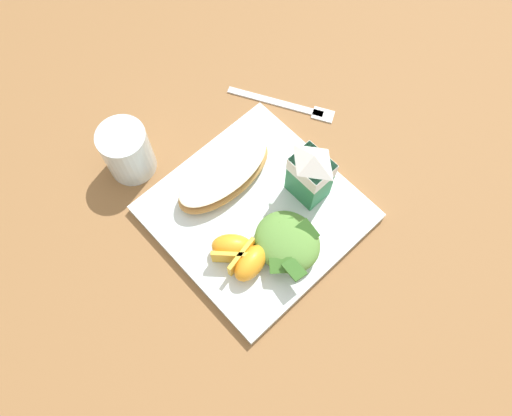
{
  "coord_description": "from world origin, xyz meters",
  "views": [
    {
      "loc": [
        0.22,
        -0.2,
        0.71
      ],
      "look_at": [
        0.0,
        0.0,
        0.03
      ],
      "focal_mm": 34.89,
      "sensor_mm": 36.0,
      "label": 1
    }
  ],
  "objects_px": {
    "milk_carton": "(311,173)",
    "metal_fork": "(289,105)",
    "green_salad_pile": "(288,242)",
    "drinking_clear_cup": "(127,151)",
    "orange_wedge_middle": "(249,262)",
    "white_plate": "(256,213)",
    "orange_wedge_front": "(232,248)",
    "cheesy_pizza_bread": "(222,176)"
  },
  "relations": [
    {
      "from": "green_salad_pile",
      "to": "drinking_clear_cup",
      "type": "relative_size",
      "value": 1.16
    },
    {
      "from": "cheesy_pizza_bread",
      "to": "drinking_clear_cup",
      "type": "bearing_deg",
      "value": -146.97
    },
    {
      "from": "cheesy_pizza_bread",
      "to": "orange_wedge_middle",
      "type": "height_order",
      "value": "orange_wedge_middle"
    },
    {
      "from": "green_salad_pile",
      "to": "orange_wedge_middle",
      "type": "distance_m",
      "value": 0.06
    },
    {
      "from": "green_salad_pile",
      "to": "orange_wedge_middle",
      "type": "bearing_deg",
      "value": -103.59
    },
    {
      "from": "milk_carton",
      "to": "metal_fork",
      "type": "relative_size",
      "value": 0.64
    },
    {
      "from": "orange_wedge_front",
      "to": "metal_fork",
      "type": "xyz_separation_m",
      "value": [
        -0.13,
        0.25,
        -0.03
      ]
    },
    {
      "from": "milk_carton",
      "to": "drinking_clear_cup",
      "type": "bearing_deg",
      "value": -143.71
    },
    {
      "from": "orange_wedge_middle",
      "to": "metal_fork",
      "type": "height_order",
      "value": "orange_wedge_middle"
    },
    {
      "from": "white_plate",
      "to": "orange_wedge_front",
      "type": "distance_m",
      "value": 0.08
    },
    {
      "from": "metal_fork",
      "to": "orange_wedge_middle",
      "type": "bearing_deg",
      "value": -55.97
    },
    {
      "from": "green_salad_pile",
      "to": "orange_wedge_front",
      "type": "distance_m",
      "value": 0.08
    },
    {
      "from": "orange_wedge_front",
      "to": "metal_fork",
      "type": "distance_m",
      "value": 0.28
    },
    {
      "from": "metal_fork",
      "to": "white_plate",
      "type": "bearing_deg",
      "value": -58.89
    },
    {
      "from": "white_plate",
      "to": "orange_wedge_middle",
      "type": "height_order",
      "value": "orange_wedge_middle"
    },
    {
      "from": "green_salad_pile",
      "to": "milk_carton",
      "type": "bearing_deg",
      "value": 116.86
    },
    {
      "from": "cheesy_pizza_bread",
      "to": "milk_carton",
      "type": "bearing_deg",
      "value": 40.0
    },
    {
      "from": "cheesy_pizza_bread",
      "to": "orange_wedge_middle",
      "type": "distance_m",
      "value": 0.15
    },
    {
      "from": "drinking_clear_cup",
      "to": "orange_wedge_middle",
      "type": "bearing_deg",
      "value": 4.2
    },
    {
      "from": "cheesy_pizza_bread",
      "to": "orange_wedge_middle",
      "type": "bearing_deg",
      "value": -25.88
    },
    {
      "from": "milk_carton",
      "to": "white_plate",
      "type": "bearing_deg",
      "value": -109.58
    },
    {
      "from": "green_salad_pile",
      "to": "metal_fork",
      "type": "relative_size",
      "value": 0.61
    },
    {
      "from": "milk_carton",
      "to": "metal_fork",
      "type": "bearing_deg",
      "value": 144.42
    },
    {
      "from": "orange_wedge_middle",
      "to": "orange_wedge_front",
      "type": "bearing_deg",
      "value": -173.96
    },
    {
      "from": "green_salad_pile",
      "to": "drinking_clear_cup",
      "type": "distance_m",
      "value": 0.28
    },
    {
      "from": "orange_wedge_front",
      "to": "white_plate",
      "type": "bearing_deg",
      "value": 109.69
    },
    {
      "from": "white_plate",
      "to": "orange_wedge_front",
      "type": "relative_size",
      "value": 4.11
    },
    {
      "from": "green_salad_pile",
      "to": "orange_wedge_front",
      "type": "xyz_separation_m",
      "value": [
        -0.05,
        -0.06,
        -0.0
      ]
    },
    {
      "from": "milk_carton",
      "to": "orange_wedge_front",
      "type": "height_order",
      "value": "milk_carton"
    },
    {
      "from": "green_salad_pile",
      "to": "orange_wedge_middle",
      "type": "relative_size",
      "value": 1.62
    },
    {
      "from": "white_plate",
      "to": "cheesy_pizza_bread",
      "type": "bearing_deg",
      "value": -177.02
    },
    {
      "from": "drinking_clear_cup",
      "to": "white_plate",
      "type": "bearing_deg",
      "value": 23.39
    },
    {
      "from": "cheesy_pizza_bread",
      "to": "drinking_clear_cup",
      "type": "xyz_separation_m",
      "value": [
        -0.13,
        -0.08,
        0.01
      ]
    },
    {
      "from": "drinking_clear_cup",
      "to": "orange_wedge_front",
      "type": "bearing_deg",
      "value": 3.92
    },
    {
      "from": "white_plate",
      "to": "metal_fork",
      "type": "xyz_separation_m",
      "value": [
        -0.11,
        0.18,
        -0.01
      ]
    },
    {
      "from": "white_plate",
      "to": "milk_carton",
      "type": "xyz_separation_m",
      "value": [
        0.03,
        0.08,
        0.07
      ]
    },
    {
      "from": "white_plate",
      "to": "milk_carton",
      "type": "bearing_deg",
      "value": 70.42
    },
    {
      "from": "milk_carton",
      "to": "orange_wedge_front",
      "type": "bearing_deg",
      "value": -91.36
    },
    {
      "from": "milk_carton",
      "to": "cheesy_pizza_bread",
      "type": "bearing_deg",
      "value": -140.0
    },
    {
      "from": "orange_wedge_front",
      "to": "green_salad_pile",
      "type": "bearing_deg",
      "value": 53.57
    },
    {
      "from": "white_plate",
      "to": "green_salad_pile",
      "type": "bearing_deg",
      "value": -4.64
    },
    {
      "from": "orange_wedge_front",
      "to": "cheesy_pizza_bread",
      "type": "bearing_deg",
      "value": 145.6
    }
  ]
}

